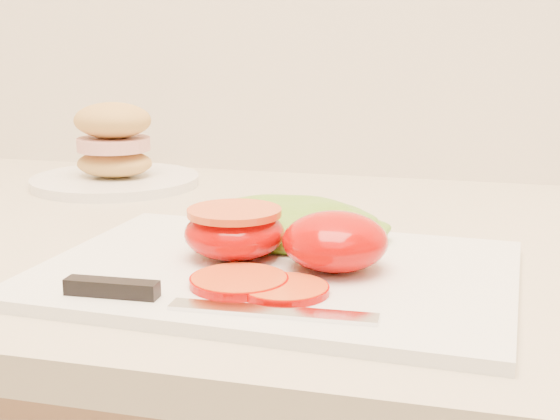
# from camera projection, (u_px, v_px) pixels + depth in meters

# --- Properties ---
(cutting_board) EXTENTS (0.39, 0.29, 0.01)m
(cutting_board) POSITION_uv_depth(u_px,v_px,m) (277.00, 272.00, 0.63)
(cutting_board) COLOR white
(cutting_board) RESTS_ON counter
(tomato_half_dome) EXTENTS (0.09, 0.09, 0.05)m
(tomato_half_dome) POSITION_uv_depth(u_px,v_px,m) (335.00, 241.00, 0.62)
(tomato_half_dome) COLOR #C10200
(tomato_half_dome) RESTS_ON cutting_board
(tomato_half_cut) EXTENTS (0.09, 0.09, 0.04)m
(tomato_half_cut) POSITION_uv_depth(u_px,v_px,m) (235.00, 231.00, 0.65)
(tomato_half_cut) COLOR #C10200
(tomato_half_cut) RESTS_ON cutting_board
(tomato_slice_0) EXTENTS (0.07, 0.07, 0.01)m
(tomato_slice_0) POSITION_uv_depth(u_px,v_px,m) (239.00, 281.00, 0.59)
(tomato_slice_0) COLOR #E2571E
(tomato_slice_0) RESTS_ON cutting_board
(tomato_slice_1) EXTENTS (0.06, 0.06, 0.01)m
(tomato_slice_1) POSITION_uv_depth(u_px,v_px,m) (284.00, 289.00, 0.57)
(tomato_slice_1) COLOR #E2571E
(tomato_slice_1) RESTS_ON cutting_board
(lettuce_leaf_0) EXTENTS (0.18, 0.13, 0.03)m
(lettuce_leaf_0) POSITION_uv_depth(u_px,v_px,m) (286.00, 224.00, 0.71)
(lettuce_leaf_0) COLOR #74AB2D
(lettuce_leaf_0) RESTS_ON cutting_board
(lettuce_leaf_1) EXTENTS (0.12, 0.10, 0.02)m
(lettuce_leaf_1) POSITION_uv_depth(u_px,v_px,m) (338.00, 231.00, 0.70)
(lettuce_leaf_1) COLOR #74AB2D
(lettuce_leaf_1) RESTS_ON cutting_board
(knife) EXTENTS (0.23, 0.03, 0.01)m
(knife) POSITION_uv_depth(u_px,v_px,m) (172.00, 297.00, 0.55)
(knife) COLOR silver
(knife) RESTS_ON cutting_board
(sandwich_plate) EXTENTS (0.21, 0.21, 0.11)m
(sandwich_plate) POSITION_uv_depth(u_px,v_px,m) (114.00, 157.00, 1.00)
(sandwich_plate) COLOR white
(sandwich_plate) RESTS_ON counter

